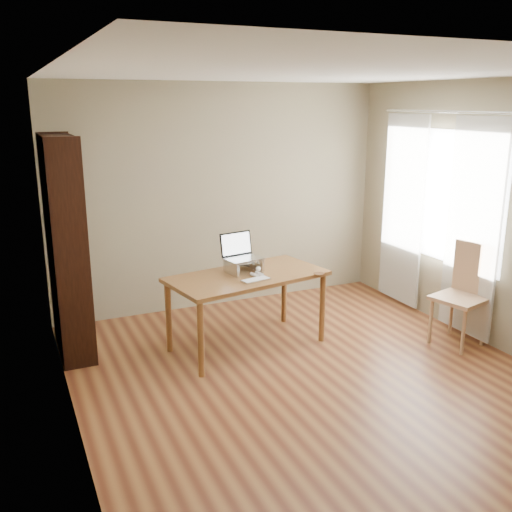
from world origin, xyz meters
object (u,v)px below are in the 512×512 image
at_px(keyboard, 256,280).
at_px(cat, 246,264).
at_px(bookshelf, 67,247).
at_px(desk, 247,283).
at_px(laptop, 241,252).
at_px(chair, 466,291).

xyz_separation_m(keyboard, cat, (0.04, 0.33, 0.06)).
xyz_separation_m(bookshelf, desk, (1.59, -0.61, -0.39)).
xyz_separation_m(desk, cat, (0.03, 0.11, 0.16)).
relative_size(laptop, chair, 0.38).
distance_m(desk, laptop, 0.32).
distance_m(laptop, cat, 0.13).
bearing_deg(cat, bookshelf, 149.47).
height_order(bookshelf, keyboard, bookshelf).
distance_m(desk, cat, 0.20).
bearing_deg(keyboard, bookshelf, 140.50).
distance_m(desk, chair, 2.19).
bearing_deg(bookshelf, chair, -21.68).
relative_size(keyboard, chair, 0.29).
height_order(desk, laptop, laptop).
bearing_deg(chair, laptop, 139.56).
xyz_separation_m(bookshelf, chair, (3.61, -1.44, -0.49)).
bearing_deg(bookshelf, desk, -20.93).
distance_m(cat, chair, 2.22).
bearing_deg(laptop, desk, -100.15).
relative_size(desk, cat, 3.32).
distance_m(keyboard, cat, 0.34).
relative_size(laptop, cat, 0.79).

